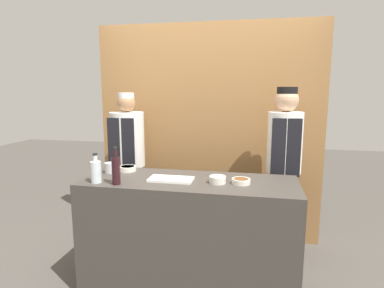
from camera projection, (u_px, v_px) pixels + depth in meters
ground_plane at (189, 285)px, 2.80m from camera, size 14.00×14.00×0.00m
cabinet_wall at (208, 133)px, 3.65m from camera, size 2.49×0.18×2.40m
counter at (189, 234)px, 2.72m from camera, size 1.77×0.64×0.96m
sauce_bowl_purple at (128, 168)px, 2.93m from camera, size 0.15×0.15×0.05m
sauce_bowl_brown at (241, 181)px, 2.53m from camera, size 0.15×0.15×0.04m
sauce_bowl_green at (218, 179)px, 2.55m from camera, size 0.13×0.13×0.06m
cutting_board at (171, 179)px, 2.63m from camera, size 0.36×0.18×0.02m
bottle_clear at (96, 171)px, 2.56m from camera, size 0.08×0.08×0.24m
bottle_wine at (116, 170)px, 2.50m from camera, size 0.07×0.07×0.30m
cup_steel at (110, 168)px, 2.86m from camera, size 0.10×0.10×0.09m
chef_left at (128, 164)px, 3.45m from camera, size 0.35×0.35×1.66m
chef_right at (284, 167)px, 3.13m from camera, size 0.33×0.33×1.72m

